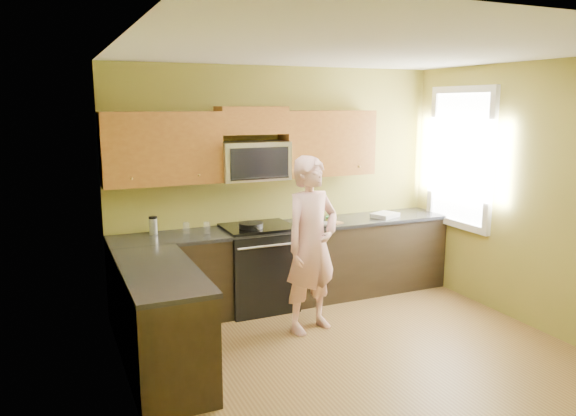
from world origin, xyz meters
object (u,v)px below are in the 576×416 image
microwave (253,180)px  travel_mug (154,234)px  butter_tub (330,222)px  frying_pan (251,228)px  woman (312,245)px  stove (258,267)px

microwave → travel_mug: microwave is taller
microwave → butter_tub: microwave is taller
frying_pan → travel_mug: 1.04m
butter_tub → microwave: bearing=170.8°
travel_mug → butter_tub: bearing=-5.9°
frying_pan → travel_mug: (-1.00, 0.26, -0.03)m
frying_pan → butter_tub: frying_pan is taller
microwave → woman: bearing=-73.2°
woman → travel_mug: woman is taller
microwave → woman: (0.28, -0.91, -0.56)m
butter_tub → travel_mug: travel_mug is taller
woman → microwave: bearing=90.6°
microwave → butter_tub: (0.90, -0.15, -0.53)m
woman → stove: bearing=93.1°
frying_pan → woman: bearing=-57.8°
butter_tub → frying_pan: bearing=-177.2°
stove → frying_pan: frying_pan is taller
frying_pan → microwave: bearing=65.9°
stove → woman: bearing=-70.7°
woman → butter_tub: 0.99m
frying_pan → butter_tub: size_ratio=4.11×
microwave → frying_pan: bearing=-118.3°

